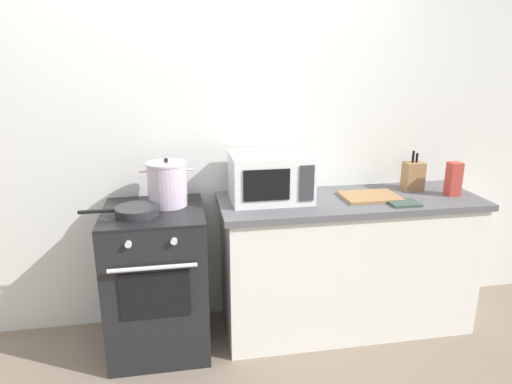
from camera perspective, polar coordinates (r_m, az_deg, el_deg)
name	(u,v)px	position (r m, az deg, el deg)	size (l,w,h in m)	color
back_wall	(250,141)	(3.09, -0.77, 6.41)	(4.40, 0.10, 2.50)	silver
lower_cabinet_right	(346,266)	(3.17, 11.24, -9.06)	(1.64, 0.56, 0.88)	white
countertop_right	(350,201)	(3.00, 11.73, -1.12)	(1.70, 0.60, 0.04)	#59595E
stove	(157,280)	(2.96, -12.26, -10.70)	(0.60, 0.64, 0.92)	black
stock_pot	(167,184)	(2.82, -11.05, 1.01)	(0.33, 0.24, 0.30)	silver
frying_pan	(136,211)	(2.71, -14.83, -2.30)	(0.45, 0.25, 0.05)	#28282B
microwave	(270,177)	(2.86, 1.82, 1.89)	(0.50, 0.37, 0.30)	white
cutting_board	(370,197)	(3.03, 14.11, -0.56)	(0.36, 0.26, 0.02)	#997047
knife_block	(413,176)	(3.29, 19.11, 1.95)	(0.13, 0.10, 0.27)	#997047
pasta_box	(454,179)	(3.24, 23.54, 1.52)	(0.08, 0.08, 0.22)	#B73D33
oven_mitt	(404,203)	(2.96, 18.04, -1.34)	(0.18, 0.14, 0.02)	#384C42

